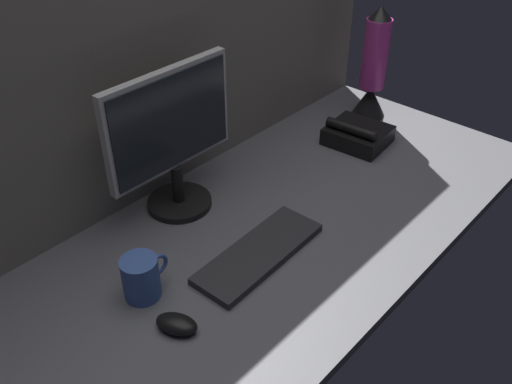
{
  "coord_description": "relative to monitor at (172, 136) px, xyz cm",
  "views": [
    {
      "loc": [
        -86.43,
        -76.08,
        95.13
      ],
      "look_at": [
        -2.76,
        0.0,
        14.0
      ],
      "focal_mm": 39.32,
      "sensor_mm": 36.0,
      "label": 1
    }
  ],
  "objects": [
    {
      "name": "mouse",
      "position": [
        -30.47,
        -33.98,
        -20.43
      ],
      "size": [
        8.79,
        11.0,
        3.4
      ],
      "primitive_type": "ellipsoid",
      "rotation": [
        0.0,
        0.0,
        0.38
      ],
      "color": "black",
      "rests_on": "ground_plane"
    },
    {
      "name": "mug_ceramic_blue",
      "position": [
        -28.61,
        -20.37,
        -16.82
      ],
      "size": [
        12.22,
        8.59,
        10.57
      ],
      "color": "#38569E",
      "rests_on": "ground_plane"
    },
    {
      "name": "monitor",
      "position": [
        0.0,
        0.0,
        0.0
      ],
      "size": [
        39.59,
        18.0,
        40.31
      ],
      "color": "black",
      "rests_on": "ground_plane"
    },
    {
      "name": "lava_lamp",
      "position": [
        81.87,
        -10.19,
        -5.73
      ],
      "size": [
        11.94,
        11.94,
        39.09
      ],
      "color": "black",
      "rests_on": "ground_plane"
    },
    {
      "name": "cubicle_wall_back",
      "position": [
        6.91,
        12.38,
        16.5
      ],
      "size": [
        180.0,
        5.0,
        77.26
      ],
      "color": "slate",
      "rests_on": "ground_plane"
    },
    {
      "name": "ground_plane",
      "position": [
        6.91,
        -25.12,
        -23.63
      ],
      "size": [
        180.0,
        80.0,
        3.0
      ],
      "primitive_type": "cube",
      "color": "#515156"
    },
    {
      "name": "desk_phone",
      "position": [
        62.02,
        -18.56,
        -18.94
      ],
      "size": [
        18.75,
        20.55,
        8.8
      ],
      "color": "black",
      "rests_on": "ground_plane"
    },
    {
      "name": "keyboard",
      "position": [
        -1.04,
        -31.51,
        -21.13
      ],
      "size": [
        37.46,
        14.39,
        2.0
      ],
      "primitive_type": "cube",
      "rotation": [
        0.0,
        0.0,
        0.04
      ],
      "color": "#262628",
      "rests_on": "ground_plane"
    }
  ]
}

